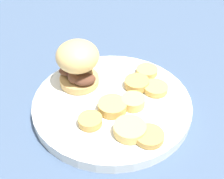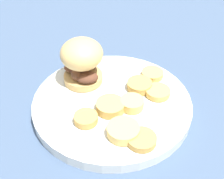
{
  "view_description": "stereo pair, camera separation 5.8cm",
  "coord_description": "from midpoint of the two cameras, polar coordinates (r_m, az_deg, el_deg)",
  "views": [
    {
      "loc": [
        0.41,
        0.16,
        0.42
      ],
      "look_at": [
        0.0,
        0.0,
        0.05
      ],
      "focal_mm": 50.0,
      "sensor_mm": 36.0,
      "label": 1
    },
    {
      "loc": [
        0.39,
        0.21,
        0.42
      ],
      "look_at": [
        0.0,
        0.0,
        0.05
      ],
      "focal_mm": 50.0,
      "sensor_mm": 36.0,
      "label": 2
    }
  ],
  "objects": [
    {
      "name": "sandwich",
      "position": [
        0.61,
        -2.93,
        5.17
      ],
      "size": [
        0.09,
        0.1,
        0.09
      ],
      "color": "tan",
      "rests_on": "dinner_plate"
    },
    {
      "name": "potato_round_1",
      "position": [
        0.55,
        -1.79,
        -5.46
      ],
      "size": [
        0.04,
        0.04,
        0.01
      ],
      "primitive_type": "cylinder",
      "color": "tan",
      "rests_on": "dinner_plate"
    },
    {
      "name": "potato_round_0",
      "position": [
        0.66,
        9.91,
        2.74
      ],
      "size": [
        0.05,
        0.05,
        0.01
      ],
      "primitive_type": "cylinder",
      "color": "tan",
      "rests_on": "dinner_plate"
    },
    {
      "name": "potato_round_3",
      "position": [
        0.61,
        11.07,
        -0.57
      ],
      "size": [
        0.05,
        0.05,
        0.01
      ],
      "primitive_type": "cylinder",
      "color": "tan",
      "rests_on": "dinner_plate"
    },
    {
      "name": "potato_round_6",
      "position": [
        0.58,
        6.53,
        -2.69
      ],
      "size": [
        0.04,
        0.04,
        0.02
      ],
      "primitive_type": "cylinder",
      "color": "#DBB766",
      "rests_on": "dinner_plate"
    },
    {
      "name": "dinner_plate",
      "position": [
        0.6,
        2.75,
        -2.68
      ],
      "size": [
        0.3,
        0.3,
        0.02
      ],
      "color": "silver",
      "rests_on": "ground_plane"
    },
    {
      "name": "potato_round_5",
      "position": [
        0.53,
        5.22,
        -7.65
      ],
      "size": [
        0.06,
        0.06,
        0.02
      ],
      "primitive_type": "cylinder",
      "color": "#DBB766",
      "rests_on": "dinner_plate"
    },
    {
      "name": "potato_round_2",
      "position": [
        0.52,
        8.65,
        -9.17
      ],
      "size": [
        0.05,
        0.05,
        0.01
      ],
      "primitive_type": "cylinder",
      "color": "tan",
      "rests_on": "dinner_plate"
    },
    {
      "name": "ground_plane",
      "position": [
        0.61,
        2.72,
        -3.54
      ],
      "size": [
        4.0,
        4.0,
        0.0
      ],
      "primitive_type": "plane",
      "color": "#3D5170"
    },
    {
      "name": "potato_round_4",
      "position": [
        0.62,
        7.7,
        0.66
      ],
      "size": [
        0.05,
        0.05,
        0.02
      ],
      "primitive_type": "cylinder",
      "color": "tan",
      "rests_on": "dinner_plate"
    },
    {
      "name": "potato_round_7",
      "position": [
        0.57,
        2.6,
        -3.21
      ],
      "size": [
        0.05,
        0.05,
        0.02
      ],
      "primitive_type": "cylinder",
      "color": "tan",
      "rests_on": "dinner_plate"
    }
  ]
}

